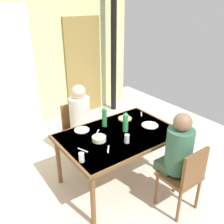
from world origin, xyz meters
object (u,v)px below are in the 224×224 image
(chair_far_diner, at_px, (77,128))
(person_far_diner, at_px, (80,114))
(water_bottle_green_near, at_px, (104,117))
(dining_table, at_px, (119,138))
(chair_near_diner, at_px, (185,176))
(water_bottle_green_far, at_px, (126,122))
(serving_bowl_center, at_px, (99,139))
(person_near_diner, at_px, (178,149))

(chair_far_diner, xyz_separation_m, person_far_diner, (-0.00, -0.14, 0.28))
(water_bottle_green_near, bearing_deg, dining_table, -84.25)
(chair_near_diner, relative_size, water_bottle_green_far, 3.21)
(chair_near_diner, relative_size, serving_bowl_center, 5.12)
(chair_near_diner, height_order, chair_far_diner, same)
(person_near_diner, bearing_deg, water_bottle_green_far, 102.77)
(person_far_diner, height_order, serving_bowl_center, person_far_diner)
(person_far_diner, relative_size, water_bottle_green_near, 2.70)
(dining_table, distance_m, water_bottle_green_near, 0.35)
(water_bottle_green_far, bearing_deg, person_far_diner, 110.75)
(water_bottle_green_near, relative_size, water_bottle_green_far, 1.05)
(chair_near_diner, bearing_deg, water_bottle_green_far, 100.80)
(dining_table, distance_m, water_bottle_green_far, 0.22)
(person_near_diner, height_order, water_bottle_green_near, person_near_diner)
(person_near_diner, bearing_deg, water_bottle_green_near, 106.99)
(person_near_diner, height_order, person_far_diner, same)
(water_bottle_green_near, height_order, serving_bowl_center, water_bottle_green_near)
(water_bottle_green_near, distance_m, serving_bowl_center, 0.39)
(person_far_diner, distance_m, water_bottle_green_near, 0.46)
(dining_table, height_order, water_bottle_green_far, water_bottle_green_far)
(person_far_diner, relative_size, water_bottle_green_far, 2.84)
(chair_far_diner, distance_m, water_bottle_green_far, 0.96)
(chair_far_diner, height_order, serving_bowl_center, chair_far_diner)
(water_bottle_green_near, height_order, water_bottle_green_far, water_bottle_green_near)
(chair_far_diner, height_order, person_near_diner, person_near_diner)
(chair_far_diner, xyz_separation_m, person_near_diner, (0.43, -1.57, 0.28))
(dining_table, bearing_deg, person_near_diner, -68.84)
(person_near_diner, bearing_deg, chair_near_diner, -90.00)
(dining_table, height_order, water_bottle_green_near, water_bottle_green_near)
(chair_near_diner, relative_size, water_bottle_green_near, 3.06)
(dining_table, distance_m, chair_near_diner, 0.91)
(dining_table, relative_size, water_bottle_green_far, 5.46)
(water_bottle_green_near, distance_m, water_bottle_green_far, 0.31)
(dining_table, height_order, chair_near_diner, chair_near_diner)
(person_far_diner, relative_size, serving_bowl_center, 4.53)
(chair_far_diner, height_order, person_far_diner, person_far_diner)
(water_bottle_green_far, bearing_deg, water_bottle_green_near, 117.20)
(water_bottle_green_near, xyz_separation_m, water_bottle_green_far, (0.14, -0.27, -0.01))
(chair_far_diner, bearing_deg, serving_bowl_center, 80.59)
(person_far_diner, distance_m, serving_bowl_center, 0.72)
(chair_near_diner, height_order, water_bottle_green_near, water_bottle_green_near)
(dining_table, height_order, serving_bowl_center, serving_bowl_center)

